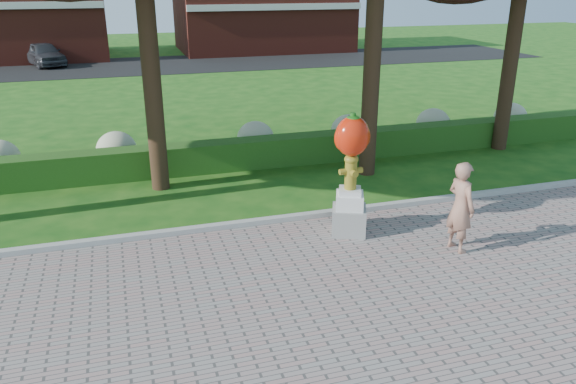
% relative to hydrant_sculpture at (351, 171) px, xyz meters
% --- Properties ---
extents(ground, '(100.00, 100.00, 0.00)m').
position_rel_hydrant_sculpture_xyz_m(ground, '(-1.50, -2.03, -1.38)').
color(ground, '#164E13').
rests_on(ground, ground).
extents(curb, '(40.00, 0.18, 0.15)m').
position_rel_hydrant_sculpture_xyz_m(curb, '(-1.50, 0.97, -1.31)').
color(curb, '#ADADA5').
rests_on(curb, ground).
extents(lawn_hedge, '(24.00, 0.70, 0.80)m').
position_rel_hydrant_sculpture_xyz_m(lawn_hedge, '(-1.50, 4.97, -0.98)').
color(lawn_hedge, '#1D4A15').
rests_on(lawn_hedge, ground).
extents(hydrangea_row, '(20.10, 1.10, 0.99)m').
position_rel_hydrant_sculpture_xyz_m(hydrangea_row, '(-0.93, 5.97, -0.83)').
color(hydrangea_row, beige).
rests_on(hydrangea_row, ground).
extents(street, '(50.00, 8.00, 0.02)m').
position_rel_hydrant_sculpture_xyz_m(street, '(-1.50, 25.97, -1.37)').
color(street, black).
rests_on(street, ground).
extents(building_right, '(12.00, 8.00, 6.40)m').
position_rel_hydrant_sculpture_xyz_m(building_right, '(6.50, 31.97, 1.82)').
color(building_right, maroon).
rests_on(building_right, ground).
extents(hydrant_sculpture, '(0.90, 0.90, 2.54)m').
position_rel_hydrant_sculpture_xyz_m(hydrant_sculpture, '(0.00, 0.00, 0.00)').
color(hydrant_sculpture, gray).
rests_on(hydrant_sculpture, walkway).
extents(woman, '(0.53, 0.71, 1.79)m').
position_rel_hydrant_sculpture_xyz_m(woman, '(1.71, -1.34, -0.45)').
color(woman, '#A4725E').
rests_on(woman, walkway).
extents(parked_car, '(3.09, 4.48, 1.42)m').
position_rel_hydrant_sculpture_xyz_m(parked_car, '(-8.28, 27.61, -0.66)').
color(parked_car, '#3F4147').
rests_on(parked_car, street).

